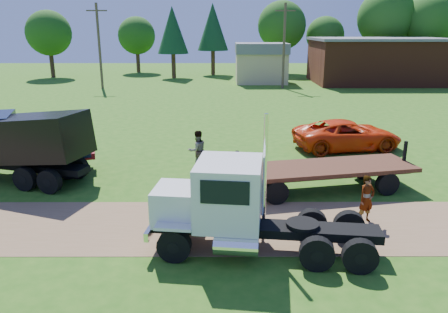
{
  "coord_description": "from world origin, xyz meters",
  "views": [
    {
      "loc": [
        -0.61,
        -13.65,
        6.55
      ],
      "look_at": [
        -0.57,
        2.97,
        1.6
      ],
      "focal_mm": 35.0,
      "sensor_mm": 36.0,
      "label": 1
    }
  ],
  "objects_px": {
    "black_dump_truck": "(15,142)",
    "orange_pickup": "(347,135)",
    "flatbed_trailer": "(323,172)",
    "navy_truck": "(7,145)",
    "spectator_a": "(367,199)",
    "white_semi_tractor": "(231,206)"
  },
  "relations": [
    {
      "from": "navy_truck",
      "to": "flatbed_trailer",
      "type": "bearing_deg",
      "value": -23.51
    },
    {
      "from": "white_semi_tractor",
      "to": "spectator_a",
      "type": "distance_m",
      "value": 5.12
    },
    {
      "from": "navy_truck",
      "to": "orange_pickup",
      "type": "distance_m",
      "value": 17.21
    },
    {
      "from": "flatbed_trailer",
      "to": "white_semi_tractor",
      "type": "bearing_deg",
      "value": -139.66
    },
    {
      "from": "black_dump_truck",
      "to": "navy_truck",
      "type": "relative_size",
      "value": 1.1
    },
    {
      "from": "black_dump_truck",
      "to": "flatbed_trailer",
      "type": "height_order",
      "value": "black_dump_truck"
    },
    {
      "from": "flatbed_trailer",
      "to": "orange_pickup",
      "type": "bearing_deg",
      "value": 55.24
    },
    {
      "from": "white_semi_tractor",
      "to": "flatbed_trailer",
      "type": "height_order",
      "value": "white_semi_tractor"
    },
    {
      "from": "black_dump_truck",
      "to": "navy_truck",
      "type": "distance_m",
      "value": 0.86
    },
    {
      "from": "flatbed_trailer",
      "to": "spectator_a",
      "type": "height_order",
      "value": "flatbed_trailer"
    },
    {
      "from": "navy_truck",
      "to": "orange_pickup",
      "type": "bearing_deg",
      "value": -0.5
    },
    {
      "from": "navy_truck",
      "to": "spectator_a",
      "type": "xyz_separation_m",
      "value": [
        14.64,
        -4.83,
        -0.64
      ]
    },
    {
      "from": "navy_truck",
      "to": "orange_pickup",
      "type": "height_order",
      "value": "navy_truck"
    },
    {
      "from": "navy_truck",
      "to": "spectator_a",
      "type": "relative_size",
      "value": 4.04
    },
    {
      "from": "white_semi_tractor",
      "to": "orange_pickup",
      "type": "distance_m",
      "value": 13.2
    },
    {
      "from": "white_semi_tractor",
      "to": "navy_truck",
      "type": "distance_m",
      "value": 12.01
    },
    {
      "from": "spectator_a",
      "to": "orange_pickup",
      "type": "bearing_deg",
      "value": 54.09
    },
    {
      "from": "black_dump_truck",
      "to": "orange_pickup",
      "type": "height_order",
      "value": "black_dump_truck"
    },
    {
      "from": "orange_pickup",
      "to": "flatbed_trailer",
      "type": "distance_m",
      "value": 6.98
    },
    {
      "from": "navy_truck",
      "to": "white_semi_tractor",
      "type": "bearing_deg",
      "value": -50.41
    },
    {
      "from": "navy_truck",
      "to": "flatbed_trailer",
      "type": "height_order",
      "value": "navy_truck"
    },
    {
      "from": "navy_truck",
      "to": "flatbed_trailer",
      "type": "xyz_separation_m",
      "value": [
        13.82,
        -1.79,
        -0.66
      ]
    }
  ]
}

